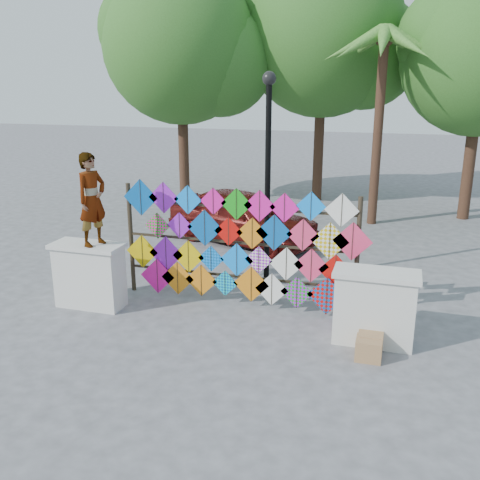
# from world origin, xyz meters

# --- Properties ---
(ground) EXTENTS (80.00, 80.00, 0.00)m
(ground) POSITION_xyz_m (0.00, 0.00, 0.00)
(ground) COLOR gray
(ground) RESTS_ON ground
(parapet_left) EXTENTS (1.40, 0.65, 1.28)m
(parapet_left) POSITION_xyz_m (-2.70, -0.20, 0.65)
(parapet_left) COLOR silver
(parapet_left) RESTS_ON ground
(parapet_right) EXTENTS (1.40, 0.65, 1.28)m
(parapet_right) POSITION_xyz_m (2.70, -0.20, 0.65)
(parapet_right) COLOR silver
(parapet_right) RESTS_ON ground
(kite_rack) EXTENTS (4.94, 0.24, 2.41)m
(kite_rack) POSITION_xyz_m (0.08, 0.72, 1.19)
(kite_rack) COLOR #2E2519
(kite_rack) RESTS_ON ground
(tree_west) EXTENTS (5.85, 5.20, 8.01)m
(tree_west) POSITION_xyz_m (-4.40, 9.03, 5.38)
(tree_west) COLOR #4B3020
(tree_west) RESTS_ON ground
(tree_mid) EXTENTS (6.30, 5.60, 8.61)m
(tree_mid) POSITION_xyz_m (0.11, 11.03, 5.77)
(tree_mid) COLOR #4B3020
(tree_mid) RESTS_ON ground
(palm_tree) EXTENTS (3.62, 3.62, 5.83)m
(palm_tree) POSITION_xyz_m (2.20, 8.00, 4.95)
(palm_tree) COLOR #4B3020
(palm_tree) RESTS_ON ground
(vendor_woman) EXTENTS (0.57, 0.73, 1.75)m
(vendor_woman) POSITION_xyz_m (-2.51, -0.20, 2.16)
(vendor_woman) COLOR #99999E
(vendor_woman) RESTS_ON parapet_left
(sedan) EXTENTS (4.66, 3.13, 1.47)m
(sedan) POSITION_xyz_m (-1.10, 4.86, 0.74)
(sedan) COLOR #58120F
(sedan) RESTS_ON ground
(lamppost) EXTENTS (0.28, 0.28, 4.46)m
(lamppost) POSITION_xyz_m (0.30, 2.00, 2.69)
(lamppost) COLOR black
(lamppost) RESTS_ON ground
(cardboard_box_near) EXTENTS (0.40, 0.35, 0.35)m
(cardboard_box_near) POSITION_xyz_m (2.69, -0.60, 0.18)
(cardboard_box_near) COLOR #AD8153
(cardboard_box_near) RESTS_ON ground
(cardboard_box_far) EXTENTS (0.41, 0.38, 0.35)m
(cardboard_box_far) POSITION_xyz_m (2.68, -0.79, 0.17)
(cardboard_box_far) COLOR #AD8153
(cardboard_box_far) RESTS_ON ground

